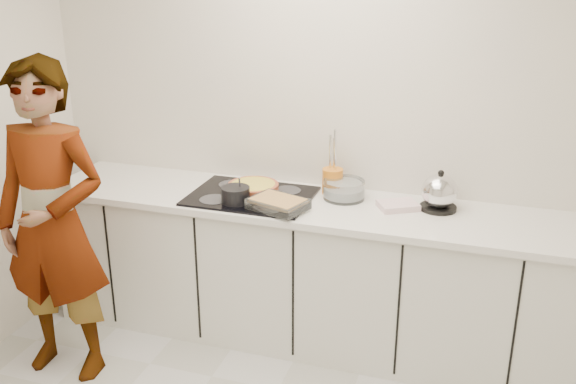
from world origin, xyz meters
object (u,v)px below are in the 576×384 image
(kettle, at_px, (439,193))
(hob, at_px, (251,196))
(utensil_crock, at_px, (332,181))
(saucepan, at_px, (236,195))
(tart_dish, at_px, (253,187))
(cook, at_px, (53,224))
(mixing_bowl, at_px, (344,190))
(baking_dish, at_px, (278,203))

(kettle, bearing_deg, hob, -172.60)
(utensil_crock, bearing_deg, saucepan, -144.20)
(tart_dish, relative_size, kettle, 1.50)
(utensil_crock, bearing_deg, tart_dish, -161.63)
(kettle, xyz_separation_m, cook, (-1.97, -0.84, -0.11))
(saucepan, bearing_deg, mixing_bowl, 26.63)
(tart_dish, distance_m, cook, 1.16)
(tart_dish, xyz_separation_m, mixing_bowl, (0.54, 0.09, 0.01))
(kettle, bearing_deg, tart_dish, -175.75)
(saucepan, relative_size, cook, 0.10)
(mixing_bowl, relative_size, cook, 0.14)
(mixing_bowl, bearing_deg, utensil_crock, 143.94)
(tart_dish, bearing_deg, saucepan, -99.19)
(tart_dish, height_order, utensil_crock, utensil_crock)
(utensil_crock, bearing_deg, hob, -154.74)
(hob, relative_size, baking_dish, 1.99)
(hob, relative_size, tart_dish, 2.03)
(tart_dish, height_order, mixing_bowl, mixing_bowl)
(hob, height_order, utensil_crock, utensil_crock)
(tart_dish, height_order, cook, cook)
(hob, distance_m, kettle, 1.10)
(mixing_bowl, bearing_deg, hob, -164.57)
(tart_dish, relative_size, mixing_bowl, 1.37)
(tart_dish, height_order, baking_dish, baking_dish)
(mixing_bowl, height_order, kettle, kettle)
(mixing_bowl, distance_m, kettle, 0.55)
(tart_dish, height_order, kettle, kettle)
(mixing_bowl, height_order, utensil_crock, utensil_crock)
(saucepan, xyz_separation_m, kettle, (1.13, 0.28, 0.04))
(baking_dish, bearing_deg, tart_dish, 136.62)
(tart_dish, bearing_deg, kettle, 4.25)
(baking_dish, distance_m, utensil_crock, 0.43)
(utensil_crock, bearing_deg, kettle, -6.24)
(saucepan, relative_size, utensil_crock, 1.14)
(hob, xyz_separation_m, utensil_crock, (0.45, 0.21, 0.07))
(baking_dish, bearing_deg, saucepan, 175.59)
(tart_dish, xyz_separation_m, baking_dish, (0.23, -0.22, 0.01))
(baking_dish, relative_size, mixing_bowl, 1.40)
(hob, height_order, baking_dish, baking_dish)
(mixing_bowl, distance_m, utensil_crock, 0.11)
(hob, distance_m, mixing_bowl, 0.56)
(baking_dish, bearing_deg, kettle, 19.38)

